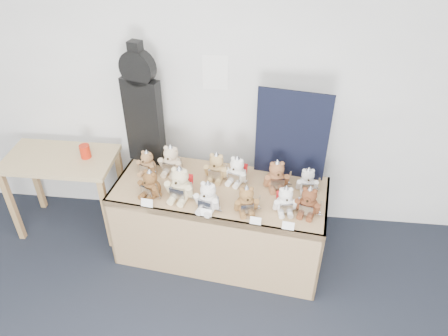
# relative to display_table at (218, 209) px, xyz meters

# --- Properties ---
(room_shell) EXTENTS (6.00, 6.00, 6.00)m
(room_shell) POSITION_rel_display_table_xyz_m (-0.09, 0.63, 0.90)
(room_shell) COLOR silver
(room_shell) RESTS_ON floor
(display_table) EXTENTS (1.79, 0.92, 0.72)m
(display_table) POSITION_rel_display_table_xyz_m (0.00, 0.00, 0.00)
(display_table) COLOR #9C764F
(display_table) RESTS_ON floor
(side_table) EXTENTS (0.94, 0.52, 0.79)m
(side_table) POSITION_rel_display_table_xyz_m (-1.41, 0.26, 0.10)
(side_table) COLOR tan
(side_table) RESTS_ON floor
(guitar_case) EXTENTS (0.34, 0.18, 1.07)m
(guitar_case) POSITION_rel_display_table_xyz_m (-0.66, 0.41, 0.68)
(guitar_case) COLOR black
(guitar_case) RESTS_ON display_table
(navy_board) EXTENTS (0.57, 0.11, 0.77)m
(navy_board) POSITION_rel_display_table_xyz_m (0.55, 0.32, 0.54)
(navy_board) COLOR black
(navy_board) RESTS_ON display_table
(red_cup) EXTENTS (0.09, 0.09, 0.12)m
(red_cup) POSITION_rel_display_table_xyz_m (-1.18, 0.29, 0.28)
(red_cup) COLOR red
(red_cup) RESTS_ON side_table
(teddy_front_far_left) EXTENTS (0.21, 0.21, 0.26)m
(teddy_front_far_left) POSITION_rel_display_table_xyz_m (-0.52, -0.07, 0.26)
(teddy_front_far_left) COLOR brown
(teddy_front_far_left) RESTS_ON display_table
(teddy_front_left) EXTENTS (0.26, 0.24, 0.32)m
(teddy_front_left) POSITION_rel_display_table_xyz_m (-0.28, -0.07, 0.28)
(teddy_front_left) COLOR beige
(teddy_front_left) RESTS_ON display_table
(teddy_front_centre) EXTENTS (0.23, 0.21, 0.28)m
(teddy_front_centre) POSITION_rel_display_table_xyz_m (-0.05, -0.18, 0.27)
(teddy_front_centre) COLOR silver
(teddy_front_centre) RESTS_ON display_table
(teddy_front_right) EXTENTS (0.21, 0.19, 0.26)m
(teddy_front_right) POSITION_rel_display_table_xyz_m (0.24, -0.18, 0.26)
(teddy_front_right) COLOR brown
(teddy_front_right) RESTS_ON display_table
(teddy_front_far_right) EXTENTS (0.21, 0.18, 0.25)m
(teddy_front_far_right) POSITION_rel_display_table_xyz_m (0.53, -0.14, 0.25)
(teddy_front_far_right) COLOR silver
(teddy_front_far_right) RESTS_ON display_table
(teddy_front_end) EXTENTS (0.22, 0.20, 0.27)m
(teddy_front_end) POSITION_rel_display_table_xyz_m (0.69, -0.15, 0.26)
(teddy_front_end) COLOR brown
(teddy_front_end) RESTS_ON display_table
(teddy_back_left) EXTENTS (0.24, 0.21, 0.29)m
(teddy_back_left) POSITION_rel_display_table_xyz_m (-0.42, 0.25, 0.27)
(teddy_back_left) COLOR beige
(teddy_back_left) RESTS_ON display_table
(teddy_back_centre_left) EXTENTS (0.22, 0.19, 0.27)m
(teddy_back_centre_left) POSITION_rel_display_table_xyz_m (-0.04, 0.21, 0.26)
(teddy_back_centre_left) COLOR tan
(teddy_back_centre_left) RESTS_ON display_table
(teddy_back_centre_right) EXTENTS (0.21, 0.21, 0.27)m
(teddy_back_centre_right) POSITION_rel_display_table_xyz_m (0.13, 0.18, 0.26)
(teddy_back_centre_right) COLOR white
(teddy_back_centre_right) RESTS_ON display_table
(teddy_back_right) EXTENTS (0.23, 0.20, 0.28)m
(teddy_back_right) POSITION_rel_display_table_xyz_m (0.45, 0.14, 0.27)
(teddy_back_right) COLOR brown
(teddy_back_right) RESTS_ON display_table
(teddy_back_end) EXTENTS (0.20, 0.16, 0.24)m
(teddy_back_end) POSITION_rel_display_table_xyz_m (0.70, 0.12, 0.25)
(teddy_back_end) COLOR silver
(teddy_back_end) RESTS_ON display_table
(teddy_back_far_left) EXTENTS (0.19, 0.19, 0.24)m
(teddy_back_far_left) POSITION_rel_display_table_xyz_m (-0.62, 0.22, 0.25)
(teddy_back_far_left) COLOR #A87A4E
(teddy_back_far_left) RESTS_ON display_table
(entry_card_a) EXTENTS (0.10, 0.03, 0.07)m
(entry_card_a) POSITION_rel_display_table_xyz_m (-0.52, -0.21, 0.19)
(entry_card_a) COLOR white
(entry_card_a) RESTS_ON display_table
(entry_card_b) EXTENTS (0.09, 0.03, 0.06)m
(entry_card_b) POSITION_rel_display_table_xyz_m (-0.05, -0.27, 0.19)
(entry_card_b) COLOR white
(entry_card_b) RESTS_ON display_table
(entry_card_c) EXTENTS (0.09, 0.03, 0.06)m
(entry_card_c) POSITION_rel_display_table_xyz_m (0.31, -0.31, 0.19)
(entry_card_c) COLOR white
(entry_card_c) RESTS_ON display_table
(entry_card_d) EXTENTS (0.09, 0.03, 0.06)m
(entry_card_d) POSITION_rel_display_table_xyz_m (0.55, -0.34, 0.19)
(entry_card_d) COLOR white
(entry_card_d) RESTS_ON display_table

